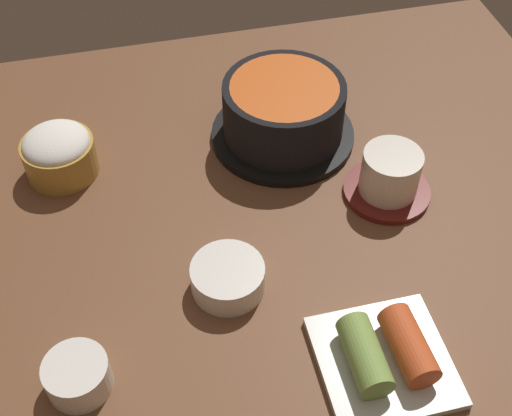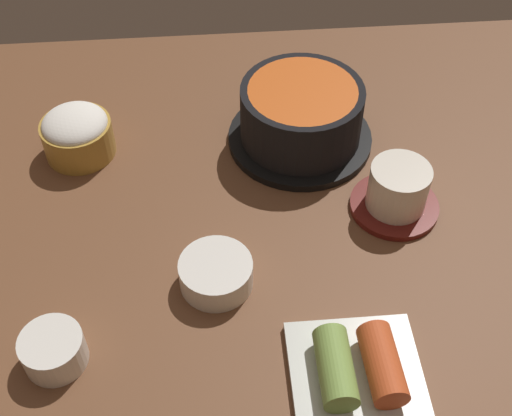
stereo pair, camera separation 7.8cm
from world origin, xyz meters
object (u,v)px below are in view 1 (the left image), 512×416
kimchi_plate (385,356)px  side_bowl_near (77,375)px  rice_bowl (59,152)px  tea_cup_with_saucer (390,176)px  stone_pot (283,113)px  banchan_cup_center (228,277)px

kimchi_plate → side_bowl_near: bearing=171.0°
rice_bowl → tea_cup_with_saucer: bearing=-18.8°
rice_bowl → stone_pot: bearing=-0.6°
rice_bowl → kimchi_plate: (29.96, -35.38, -1.56)cm
banchan_cup_center → kimchi_plate: 18.48cm
stone_pot → banchan_cup_center: 25.38cm
kimchi_plate → side_bowl_near: 30.10cm
side_bowl_near → banchan_cup_center: bearing=26.4°
stone_pot → kimchi_plate: size_ratio=1.46×
stone_pot → tea_cup_with_saucer: size_ratio=1.77×
tea_cup_with_saucer → banchan_cup_center: tea_cup_with_saucer is taller
rice_bowl → side_bowl_near: size_ratio=1.41×
rice_bowl → banchan_cup_center: bearing=-53.3°
stone_pot → side_bowl_near: stone_pot is taller
tea_cup_with_saucer → banchan_cup_center: size_ratio=1.32×
tea_cup_with_saucer → side_bowl_near: (-38.45, -17.51, -1.01)cm
stone_pot → rice_bowl: bearing=179.4°
rice_bowl → side_bowl_near: rice_bowl is taller
stone_pot → tea_cup_with_saucer: (9.89, -12.88, -1.29)cm
tea_cup_with_saucer → banchan_cup_center: 23.87cm
stone_pot → side_bowl_near: size_ratio=2.97×
tea_cup_with_saucer → side_bowl_near: size_ratio=1.68×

